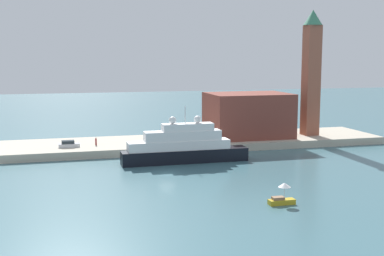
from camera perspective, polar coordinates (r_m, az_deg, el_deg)
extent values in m
plane|color=#3D6670|center=(89.10, -2.83, -5.11)|extent=(400.00, 400.00, 0.00)
cube|color=#B7AD99|center=(113.01, -5.56, -1.89)|extent=(110.00, 18.02, 1.63)
cube|color=black|center=(97.95, -0.77, -3.13)|extent=(24.48, 3.64, 2.54)
cube|color=white|center=(97.26, -1.47, -1.92)|extent=(19.58, 3.35, 1.76)
cube|color=white|center=(97.14, -1.05, -0.85)|extent=(14.69, 3.06, 1.87)
cube|color=white|center=(97.14, -0.49, 0.12)|extent=(9.79, 2.77, 1.38)
cylinder|color=silver|center=(96.72, -0.78, 1.47)|extent=(0.16, 0.16, 3.28)
sphere|color=white|center=(97.47, 0.62, 0.97)|extent=(1.41, 1.41, 1.41)
sphere|color=white|center=(96.26, -2.19, 0.88)|extent=(1.41, 1.41, 1.41)
cube|color=#B7991E|center=(72.10, 9.97, -8.12)|extent=(3.70, 1.27, 0.72)
cube|color=#8C6647|center=(71.72, 9.57, -7.73)|extent=(1.63, 1.01, 0.41)
cylinder|color=#B2B2B2|center=(71.93, 10.26, -7.16)|extent=(0.06, 0.06, 1.72)
cone|color=white|center=(71.64, 10.28, -6.26)|extent=(1.72, 1.72, 0.60)
cube|color=brown|center=(119.12, 6.27, 1.46)|extent=(18.35, 13.70, 10.07)
cube|color=#93513D|center=(123.36, 13.13, 5.15)|extent=(3.37, 3.37, 25.63)
cone|color=#387A5B|center=(123.52, 13.35, 11.91)|extent=(4.38, 4.38, 3.49)
cube|color=silver|center=(108.18, -13.54, -1.89)|extent=(4.26, 1.88, 0.74)
cube|color=#262D33|center=(108.06, -13.67, -1.54)|extent=(2.56, 1.70, 0.63)
cylinder|color=maroon|center=(109.12, -10.66, -1.54)|extent=(0.36, 0.36, 1.41)
sphere|color=tan|center=(108.99, -10.67, -1.11)|extent=(0.24, 0.24, 0.24)
cylinder|color=black|center=(106.05, -1.93, -1.88)|extent=(0.37, 0.37, 0.69)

